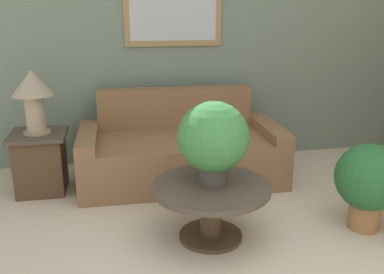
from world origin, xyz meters
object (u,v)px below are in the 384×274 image
(couch_main, at_px, (181,152))
(coffee_table, at_px, (211,200))
(table_lamp, at_px, (33,91))
(potted_plant_on_table, at_px, (213,138))
(side_table, at_px, (41,162))
(potted_plant_floor, at_px, (369,180))

(couch_main, height_order, coffee_table, couch_main)
(couch_main, distance_m, table_lamp, 1.52)
(coffee_table, xyz_separation_m, potted_plant_on_table, (0.02, 0.06, 0.46))
(couch_main, xyz_separation_m, potted_plant_on_table, (0.07, -1.15, 0.50))
(coffee_table, height_order, potted_plant_on_table, potted_plant_on_table)
(couch_main, bearing_deg, side_table, -176.91)
(couch_main, distance_m, side_table, 1.35)
(side_table, distance_m, potted_plant_floor, 2.90)
(table_lamp, height_order, potted_plant_floor, table_lamp)
(side_table, height_order, potted_plant_on_table, potted_plant_on_table)
(table_lamp, bearing_deg, potted_plant_floor, -24.50)
(coffee_table, relative_size, potted_plant_floor, 1.26)
(potted_plant_on_table, bearing_deg, table_lamp, 142.87)
(table_lamp, relative_size, potted_plant_on_table, 0.95)
(couch_main, distance_m, potted_plant_on_table, 1.25)
(couch_main, relative_size, side_table, 3.44)
(coffee_table, relative_size, side_table, 1.52)
(coffee_table, distance_m, potted_plant_floor, 1.24)
(couch_main, height_order, potted_plant_floor, couch_main)
(side_table, bearing_deg, couch_main, 3.09)
(couch_main, xyz_separation_m, coffee_table, (0.05, -1.21, 0.03))
(coffee_table, bearing_deg, couch_main, 92.28)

